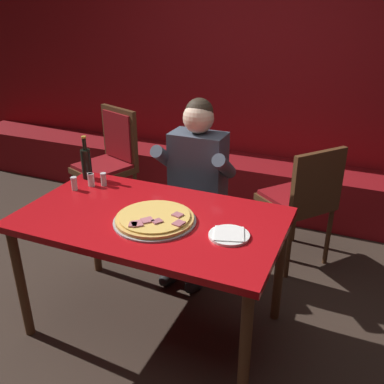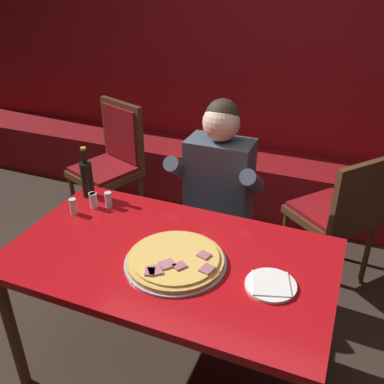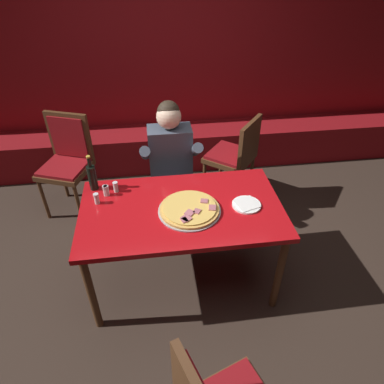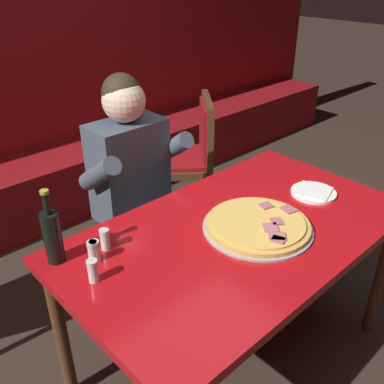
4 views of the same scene
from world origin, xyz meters
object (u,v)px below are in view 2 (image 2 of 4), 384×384
object	(u,v)px
shaker_red_pepper_flakes	(94,201)
dining_chair_far_right	(112,158)
pizza	(176,260)
shaker_black_pepper	(109,200)
dining_chair_near_left	(341,210)
diner_seated_blue_shirt	(214,199)
plate_white_paper	(271,285)
shaker_oregano	(73,207)
beer_bottle	(87,178)
shaker_parmesan	(93,201)
main_dining_table	(170,268)

from	to	relation	value
shaker_red_pepper_flakes	dining_chair_far_right	size ratio (longest dim) A/B	0.08
pizza	dining_chair_far_right	xyz separation A→B (m)	(-1.07, 1.19, -0.20)
shaker_black_pepper	dining_chair_near_left	xyz separation A→B (m)	(1.15, 0.79, -0.24)
diner_seated_blue_shirt	dining_chair_near_left	xyz separation A→B (m)	(0.70, 0.39, -0.14)
dining_chair_far_right	shaker_red_pepper_flakes	bearing A→B (deg)	-62.68
plate_white_paper	shaker_black_pepper	bearing A→B (deg)	162.45
shaker_red_pepper_flakes	dining_chair_far_right	bearing A→B (deg)	117.32
plate_white_paper	shaker_oregano	size ratio (longest dim) A/B	2.44
plate_white_paper	diner_seated_blue_shirt	xyz separation A→B (m)	(-0.49, 0.70, -0.07)
dining_chair_far_right	pizza	bearing A→B (deg)	-48.04
shaker_oregano	dining_chair_far_right	world-z (taller)	dining_chair_far_right
shaker_red_pepper_flakes	shaker_oregano	xyz separation A→B (m)	(-0.07, -0.09, 0.00)
plate_white_paper	shaker_red_pepper_flakes	distance (m)	1.05
shaker_oregano	beer_bottle	bearing A→B (deg)	101.34
shaker_red_pepper_flakes	dining_chair_near_left	bearing A→B (deg)	34.13
shaker_parmesan	diner_seated_blue_shirt	world-z (taller)	diner_seated_blue_shirt
shaker_black_pepper	shaker_red_pepper_flakes	bearing A→B (deg)	-150.11
shaker_oregano	shaker_parmesan	distance (m)	0.11
plate_white_paper	beer_bottle	size ratio (longest dim) A/B	0.72
main_dining_table	pizza	xyz separation A→B (m)	(0.05, -0.05, 0.10)
main_dining_table	dining_chair_near_left	bearing A→B (deg)	57.11
pizza	plate_white_paper	size ratio (longest dim) A/B	2.14
plate_white_paper	shaker_red_pepper_flakes	bearing A→B (deg)	165.53
beer_bottle	shaker_red_pepper_flakes	world-z (taller)	beer_bottle
plate_white_paper	diner_seated_blue_shirt	distance (m)	0.86
shaker_black_pepper	dining_chair_near_left	world-z (taller)	dining_chair_near_left
diner_seated_blue_shirt	dining_chair_near_left	bearing A→B (deg)	29.19
pizza	shaker_parmesan	size ratio (longest dim) A/B	5.23
main_dining_table	shaker_red_pepper_flakes	distance (m)	0.60
shaker_parmesan	dining_chair_far_right	xyz separation A→B (m)	(-0.47, 0.92, -0.22)
shaker_parmesan	dining_chair_far_right	world-z (taller)	dining_chair_far_right
shaker_black_pepper	dining_chair_far_right	bearing A→B (deg)	121.54
shaker_red_pepper_flakes	shaker_black_pepper	bearing A→B (deg)	29.89
shaker_black_pepper	shaker_oregano	distance (m)	0.18
diner_seated_blue_shirt	shaker_red_pepper_flakes	bearing A→B (deg)	-140.07
shaker_black_pepper	plate_white_paper	bearing A→B (deg)	-17.55
main_dining_table	plate_white_paper	distance (m)	0.48
dining_chair_far_right	dining_chair_near_left	size ratio (longest dim) A/B	1.07
beer_bottle	shaker_black_pepper	size ratio (longest dim) A/B	3.40
diner_seated_blue_shirt	shaker_oregano	bearing A→B (deg)	-138.04
shaker_red_pepper_flakes	diner_seated_blue_shirt	xyz separation A→B (m)	(0.52, 0.44, -0.10)
diner_seated_blue_shirt	dining_chair_far_right	distance (m)	1.12
shaker_parmesan	pizza	bearing A→B (deg)	-24.27
dining_chair_far_right	dining_chair_near_left	xyz separation A→B (m)	(1.70, -0.10, -0.02)
diner_seated_blue_shirt	dining_chair_far_right	world-z (taller)	diner_seated_blue_shirt
dining_chair_far_right	dining_chair_near_left	distance (m)	1.70
plate_white_paper	shaker_red_pepper_flakes	xyz separation A→B (m)	(-1.02, 0.26, 0.03)
diner_seated_blue_shirt	main_dining_table	bearing A→B (deg)	-88.30
shaker_oregano	dining_chair_far_right	bearing A→B (deg)	112.09
main_dining_table	shaker_black_pepper	distance (m)	0.56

